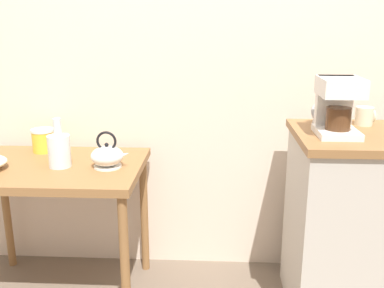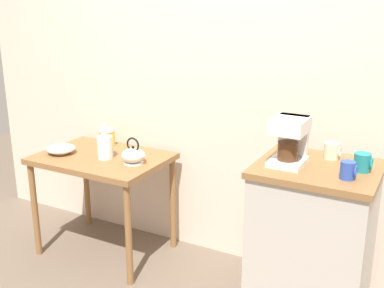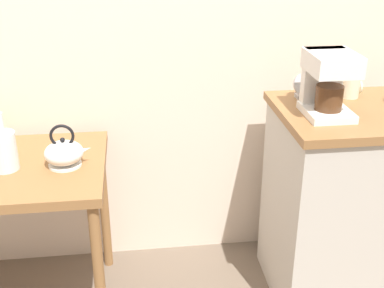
% 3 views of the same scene
% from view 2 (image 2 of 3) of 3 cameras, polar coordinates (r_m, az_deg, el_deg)
% --- Properties ---
extents(ground_plane, '(8.00, 8.00, 0.00)m').
position_cam_2_polar(ground_plane, '(3.29, -0.12, -16.13)').
color(ground_plane, '#6B5B4C').
extents(back_wall, '(4.40, 0.10, 2.80)m').
position_cam_2_polar(back_wall, '(3.18, 5.76, 9.77)').
color(back_wall, beige).
rests_on(back_wall, ground_plane).
extents(wooden_table, '(0.90, 0.64, 0.74)m').
position_cam_2_polar(wooden_table, '(3.42, -10.70, -2.85)').
color(wooden_table, olive).
rests_on(wooden_table, ground_plane).
extents(kitchen_counter, '(0.65, 0.58, 0.93)m').
position_cam_2_polar(kitchen_counter, '(2.84, 14.19, -11.46)').
color(kitchen_counter, '#BCB7AD').
rests_on(kitchen_counter, ground_plane).
extents(bowl_stoneware, '(0.20, 0.20, 0.06)m').
position_cam_2_polar(bowl_stoneware, '(3.49, -15.49, -0.56)').
color(bowl_stoneware, beige).
rests_on(bowl_stoneware, wooden_table).
extents(teakettle, '(0.19, 0.16, 0.18)m').
position_cam_2_polar(teakettle, '(3.18, -7.04, -1.36)').
color(teakettle, white).
rests_on(teakettle, wooden_table).
extents(glass_carafe_vase, '(0.11, 0.11, 0.24)m').
position_cam_2_polar(glass_carafe_vase, '(3.31, -10.44, -0.28)').
color(glass_carafe_vase, silver).
rests_on(glass_carafe_vase, wooden_table).
extents(canister_enamel, '(0.12, 0.12, 0.13)m').
position_cam_2_polar(canister_enamel, '(3.61, -10.19, 0.81)').
color(canister_enamel, gold).
rests_on(canister_enamel, wooden_table).
extents(coffee_maker, '(0.18, 0.22, 0.26)m').
position_cam_2_polar(coffee_maker, '(2.62, 11.72, 0.66)').
color(coffee_maker, white).
rests_on(coffee_maker, kitchen_counter).
extents(mug_blue, '(0.08, 0.07, 0.09)m').
position_cam_2_polar(mug_blue, '(2.49, 18.26, -3.02)').
color(mug_blue, '#2D4CAD').
rests_on(mug_blue, kitchen_counter).
extents(mug_small_cream, '(0.09, 0.09, 0.09)m').
position_cam_2_polar(mug_small_cream, '(2.78, 16.48, -0.80)').
color(mug_small_cream, beige).
rests_on(mug_small_cream, kitchen_counter).
extents(mug_dark_teal, '(0.09, 0.09, 0.10)m').
position_cam_2_polar(mug_dark_teal, '(2.63, 19.84, -2.09)').
color(mug_dark_teal, teal).
rests_on(mug_dark_teal, kitchen_counter).
extents(table_clock, '(0.10, 0.05, 0.12)m').
position_cam_2_polar(table_clock, '(2.83, 12.42, -0.02)').
color(table_clock, '#B2B5BA').
rests_on(table_clock, kitchen_counter).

